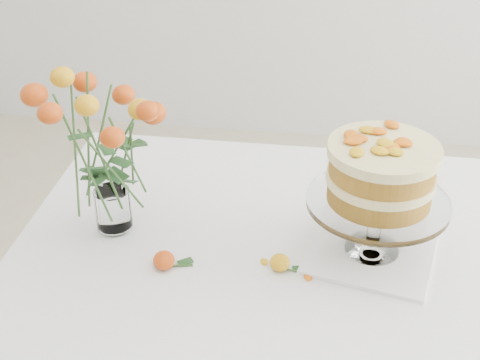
% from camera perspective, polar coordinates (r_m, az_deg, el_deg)
% --- Properties ---
extents(table, '(1.43, 0.93, 0.76)m').
position_cam_1_polar(table, '(1.64, 6.65, -7.48)').
color(table, tan).
rests_on(table, ground).
extents(napkin, '(0.33, 0.33, 0.01)m').
position_cam_1_polar(napkin, '(1.57, 11.14, -5.95)').
color(napkin, white).
rests_on(napkin, table).
extents(cake_stand, '(0.31, 0.31, 0.28)m').
position_cam_1_polar(cake_stand, '(1.46, 11.91, 0.09)').
color(cake_stand, silver).
rests_on(cake_stand, napkin).
extents(rose_vase, '(0.34, 0.34, 0.43)m').
position_cam_1_polar(rose_vase, '(1.52, -11.49, 3.69)').
color(rose_vase, silver).
rests_on(rose_vase, table).
extents(loose_rose_near, '(0.08, 0.04, 0.04)m').
position_cam_1_polar(loose_rose_near, '(1.48, 3.42, -7.05)').
color(loose_rose_near, yellow).
rests_on(loose_rose_near, table).
extents(loose_rose_far, '(0.09, 0.05, 0.04)m').
position_cam_1_polar(loose_rose_far, '(1.49, -6.49, -6.83)').
color(loose_rose_far, '#C23E09').
rests_on(loose_rose_far, table).
extents(stray_petal_a, '(0.03, 0.02, 0.00)m').
position_cam_1_polar(stray_petal_a, '(1.51, 2.09, -7.00)').
color(stray_petal_a, gold).
rests_on(stray_petal_a, table).
extents(stray_petal_b, '(0.03, 0.02, 0.00)m').
position_cam_1_polar(stray_petal_b, '(1.48, 5.82, -8.27)').
color(stray_petal_b, gold).
rests_on(stray_petal_b, table).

